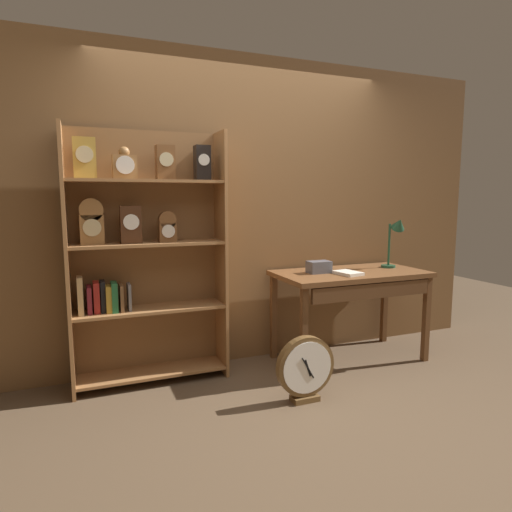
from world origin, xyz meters
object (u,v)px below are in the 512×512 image
bookshelf (142,252)px  toolbox_small (319,267)px  round_clock_large (305,368)px  open_repair_manual (348,273)px  desk_lamp (396,233)px  workbench (352,282)px

bookshelf → toolbox_small: bookshelf is taller
toolbox_small → round_clock_large: bearing=-126.2°
toolbox_small → open_repair_manual: 0.25m
desk_lamp → round_clock_large: 1.62m
toolbox_small → open_repair_manual: (0.19, -0.16, -0.04)m
workbench → toolbox_small: toolbox_small is taller
open_repair_manual → toolbox_small: bearing=129.4°
open_repair_manual → round_clock_large: bearing=-154.3°
bookshelf → desk_lamp: 2.23m
bookshelf → workbench: bearing=-7.2°
toolbox_small → desk_lamp: bearing=-1.0°
workbench → desk_lamp: size_ratio=2.73×
open_repair_manual → bookshelf: bearing=159.2°
toolbox_small → round_clock_large: 0.97m
toolbox_small → workbench: bearing=-13.0°
workbench → bookshelf: bearing=172.8°
round_clock_large → toolbox_small: bearing=53.8°
open_repair_manual → workbench: bearing=31.7°
bookshelf → toolbox_small: 1.46m
toolbox_small → round_clock_large: size_ratio=0.41×
round_clock_large → workbench: bearing=36.5°
toolbox_small → round_clock_large: toolbox_small is taller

